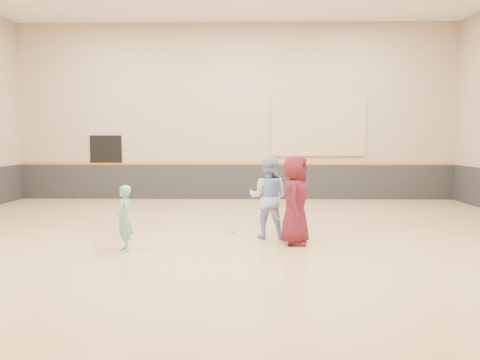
{
  "coord_description": "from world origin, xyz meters",
  "views": [
    {
      "loc": [
        0.45,
        -10.11,
        2.07
      ],
      "look_at": [
        0.25,
        0.4,
        1.15
      ],
      "focal_mm": 35.0,
      "sensor_mm": 36.0,
      "label": 1
    }
  ],
  "objects_px": {
    "girl": "(124,219)",
    "instructor": "(268,197)",
    "spare_racket": "(165,215)",
    "young_man": "(295,200)"
  },
  "relations": [
    {
      "from": "girl",
      "to": "instructor",
      "type": "distance_m",
      "value": 2.98
    },
    {
      "from": "instructor",
      "to": "young_man",
      "type": "relative_size",
      "value": 0.98
    },
    {
      "from": "young_man",
      "to": "spare_racket",
      "type": "relative_size",
      "value": 2.61
    },
    {
      "from": "instructor",
      "to": "spare_racket",
      "type": "xyz_separation_m",
      "value": [
        -2.64,
        2.55,
        -0.8
      ]
    },
    {
      "from": "girl",
      "to": "young_man",
      "type": "xyz_separation_m",
      "value": [
        3.2,
        0.66,
        0.26
      ]
    },
    {
      "from": "spare_racket",
      "to": "young_man",
      "type": "bearing_deg",
      "value": -45.0
    },
    {
      "from": "young_man",
      "to": "instructor",
      "type": "bearing_deg",
      "value": 51.95
    },
    {
      "from": "girl",
      "to": "young_man",
      "type": "height_order",
      "value": "young_man"
    },
    {
      "from": "girl",
      "to": "spare_racket",
      "type": "xyz_separation_m",
      "value": [
        0.06,
        3.8,
        -0.56
      ]
    },
    {
      "from": "girl",
      "to": "spare_racket",
      "type": "height_order",
      "value": "girl"
    }
  ]
}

